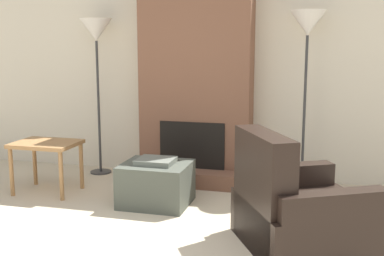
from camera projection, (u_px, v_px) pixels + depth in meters
wall_back at (201, 68)px, 5.76m from camera, size 7.00×0.06×2.60m
fireplace at (196, 74)px, 5.54m from camera, size 1.29×0.66×2.60m
ottoman at (156, 183)px, 4.78m from camera, size 0.66×0.58×0.47m
armchair at (296, 213)px, 3.76m from camera, size 1.27×1.28×0.93m
side_table at (46, 150)px, 5.14m from camera, size 0.66×0.51×0.55m
floor_lamp_left at (96, 37)px, 5.72m from camera, size 0.38×0.38×1.88m
floor_lamp_right at (308, 31)px, 5.08m from camera, size 0.38×0.38×1.94m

